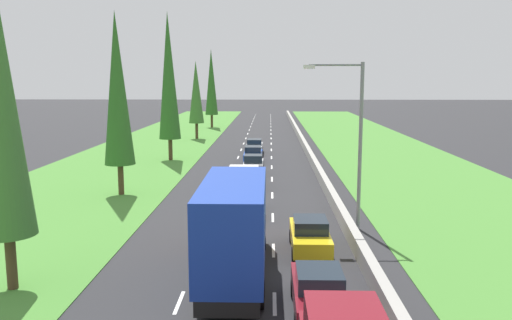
{
  "coord_description": "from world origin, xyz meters",
  "views": [
    {
      "loc": [
        1.54,
        -3.02,
        8.09
      ],
      "look_at": [
        0.22,
        47.57,
        0.27
      ],
      "focal_mm": 36.64,
      "sensor_mm": 36.0,
      "label": 1
    }
  ],
  "objects_px": {
    "poplar_tree_fourth": "(196,92)",
    "blue_sedan_centre_lane": "(253,154)",
    "white_van_centre_lane": "(243,191)",
    "yellow_sedan_right_lane": "(310,235)",
    "poplar_tree_second": "(117,89)",
    "poplar_tree_third": "(169,76)",
    "silver_sedan_centre_lane": "(254,146)",
    "street_light_mast": "(354,134)",
    "grey_sedan_centre_lane": "(249,177)",
    "poplar_tree_fifth": "(211,82)",
    "maroon_sedan_right_lane": "(319,291)",
    "blue_box_truck_centre_lane": "(235,226)",
    "silver_hatchback_centre_lane": "(253,165)"
  },
  "relations": [
    {
      "from": "yellow_sedan_right_lane",
      "to": "poplar_tree_fifth",
      "type": "height_order",
      "value": "poplar_tree_fifth"
    },
    {
      "from": "yellow_sedan_right_lane",
      "to": "poplar_tree_third",
      "type": "height_order",
      "value": "poplar_tree_third"
    },
    {
      "from": "blue_box_truck_centre_lane",
      "to": "grey_sedan_centre_lane",
      "type": "bearing_deg",
      "value": 90.57
    },
    {
      "from": "blue_box_truck_centre_lane",
      "to": "poplar_tree_fifth",
      "type": "xyz_separation_m",
      "value": [
        -8.43,
        67.67,
        5.46
      ]
    },
    {
      "from": "poplar_tree_fourth",
      "to": "blue_sedan_centre_lane",
      "type": "bearing_deg",
      "value": -67.71
    },
    {
      "from": "blue_box_truck_centre_lane",
      "to": "white_van_centre_lane",
      "type": "xyz_separation_m",
      "value": [
        -0.19,
        10.28,
        -0.78
      ]
    },
    {
      "from": "poplar_tree_second",
      "to": "poplar_tree_fifth",
      "type": "height_order",
      "value": "poplar_tree_fifth"
    },
    {
      "from": "white_van_centre_lane",
      "to": "street_light_mast",
      "type": "xyz_separation_m",
      "value": [
        6.08,
        -3.1,
        3.83
      ]
    },
    {
      "from": "blue_box_truck_centre_lane",
      "to": "yellow_sedan_right_lane",
      "type": "distance_m",
      "value": 4.9
    },
    {
      "from": "yellow_sedan_right_lane",
      "to": "poplar_tree_fifth",
      "type": "xyz_separation_m",
      "value": [
        -11.75,
        64.34,
        6.83
      ]
    },
    {
      "from": "blue_box_truck_centre_lane",
      "to": "maroon_sedan_right_lane",
      "type": "height_order",
      "value": "blue_box_truck_centre_lane"
    },
    {
      "from": "blue_box_truck_centre_lane",
      "to": "grey_sedan_centre_lane",
      "type": "relative_size",
      "value": 2.09
    },
    {
      "from": "silver_hatchback_centre_lane",
      "to": "poplar_tree_fourth",
      "type": "distance_m",
      "value": 28.74
    },
    {
      "from": "poplar_tree_fourth",
      "to": "white_van_centre_lane",
      "type": "bearing_deg",
      "value": -78.16
    },
    {
      "from": "white_van_centre_lane",
      "to": "poplar_tree_second",
      "type": "distance_m",
      "value": 11.9
    },
    {
      "from": "yellow_sedan_right_lane",
      "to": "poplar_tree_fourth",
      "type": "distance_m",
      "value": 49.01
    },
    {
      "from": "silver_hatchback_centre_lane",
      "to": "poplar_tree_third",
      "type": "distance_m",
      "value": 13.82
    },
    {
      "from": "blue_box_truck_centre_lane",
      "to": "yellow_sedan_right_lane",
      "type": "xyz_separation_m",
      "value": [
        3.32,
        3.33,
        -1.37
      ]
    },
    {
      "from": "blue_sedan_centre_lane",
      "to": "maroon_sedan_right_lane",
      "type": "distance_m",
      "value": 33.55
    },
    {
      "from": "grey_sedan_centre_lane",
      "to": "poplar_tree_fourth",
      "type": "distance_m",
      "value": 34.12
    },
    {
      "from": "white_van_centre_lane",
      "to": "maroon_sedan_right_lane",
      "type": "height_order",
      "value": "white_van_centre_lane"
    },
    {
      "from": "silver_sedan_centre_lane",
      "to": "white_van_centre_lane",
      "type": "bearing_deg",
      "value": -89.81
    },
    {
      "from": "blue_sedan_centre_lane",
      "to": "yellow_sedan_right_lane",
      "type": "bearing_deg",
      "value": -82.45
    },
    {
      "from": "white_van_centre_lane",
      "to": "poplar_tree_fourth",
      "type": "height_order",
      "value": "poplar_tree_fourth"
    },
    {
      "from": "white_van_centre_lane",
      "to": "poplar_tree_fifth",
      "type": "xyz_separation_m",
      "value": [
        -8.25,
        57.39,
        6.24
      ]
    },
    {
      "from": "silver_sedan_centre_lane",
      "to": "street_light_mast",
      "type": "distance_m",
      "value": 30.01
    },
    {
      "from": "white_van_centre_lane",
      "to": "silver_hatchback_centre_lane",
      "type": "height_order",
      "value": "white_van_centre_lane"
    },
    {
      "from": "silver_sedan_centre_lane",
      "to": "blue_box_truck_centre_lane",
      "type": "bearing_deg",
      "value": -89.57
    },
    {
      "from": "white_van_centre_lane",
      "to": "grey_sedan_centre_lane",
      "type": "xyz_separation_m",
      "value": [
        0.01,
        7.67,
        -0.59
      ]
    },
    {
      "from": "white_van_centre_lane",
      "to": "blue_sedan_centre_lane",
      "type": "xyz_separation_m",
      "value": [
        -0.03,
        19.76,
        -0.59
      ]
    },
    {
      "from": "grey_sedan_centre_lane",
      "to": "blue_sedan_centre_lane",
      "type": "height_order",
      "value": "same"
    },
    {
      "from": "poplar_tree_second",
      "to": "poplar_tree_third",
      "type": "height_order",
      "value": "poplar_tree_third"
    },
    {
      "from": "grey_sedan_centre_lane",
      "to": "street_light_mast",
      "type": "xyz_separation_m",
      "value": [
        6.07,
        -10.77,
        4.42
      ]
    },
    {
      "from": "yellow_sedan_right_lane",
      "to": "grey_sedan_centre_lane",
      "type": "bearing_deg",
      "value": 103.46
    },
    {
      "from": "poplar_tree_fifth",
      "to": "yellow_sedan_right_lane",
      "type": "bearing_deg",
      "value": -79.65
    },
    {
      "from": "blue_sedan_centre_lane",
      "to": "yellow_sedan_right_lane",
      "type": "height_order",
      "value": "same"
    },
    {
      "from": "white_van_centre_lane",
      "to": "poplar_tree_third",
      "type": "height_order",
      "value": "poplar_tree_third"
    },
    {
      "from": "poplar_tree_fourth",
      "to": "street_light_mast",
      "type": "bearing_deg",
      "value": -71.49
    },
    {
      "from": "maroon_sedan_right_lane",
      "to": "poplar_tree_fourth",
      "type": "bearing_deg",
      "value": 102.3
    },
    {
      "from": "white_van_centre_lane",
      "to": "silver_sedan_centre_lane",
      "type": "height_order",
      "value": "white_van_centre_lane"
    },
    {
      "from": "maroon_sedan_right_lane",
      "to": "poplar_tree_second",
      "type": "relative_size",
      "value": 0.35
    },
    {
      "from": "blue_box_truck_centre_lane",
      "to": "poplar_tree_second",
      "type": "distance_m",
      "value": 18.59
    },
    {
      "from": "grey_sedan_centre_lane",
      "to": "street_light_mast",
      "type": "distance_m",
      "value": 13.13
    },
    {
      "from": "blue_box_truck_centre_lane",
      "to": "street_light_mast",
      "type": "distance_m",
      "value": 9.78
    },
    {
      "from": "poplar_tree_second",
      "to": "poplar_tree_fifth",
      "type": "xyz_separation_m",
      "value": [
        0.68,
        52.33,
        0.21
      ]
    },
    {
      "from": "silver_hatchback_centre_lane",
      "to": "blue_sedan_centre_lane",
      "type": "relative_size",
      "value": 0.87
    },
    {
      "from": "white_van_centre_lane",
      "to": "poplar_tree_third",
      "type": "bearing_deg",
      "value": 111.79
    },
    {
      "from": "grey_sedan_centre_lane",
      "to": "poplar_tree_third",
      "type": "xyz_separation_m",
      "value": [
        -8.44,
        13.43,
        7.6
      ]
    },
    {
      "from": "white_van_centre_lane",
      "to": "silver_sedan_centre_lane",
      "type": "distance_m",
      "value": 25.94
    },
    {
      "from": "white_van_centre_lane",
      "to": "grey_sedan_centre_lane",
      "type": "height_order",
      "value": "white_van_centre_lane"
    }
  ]
}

